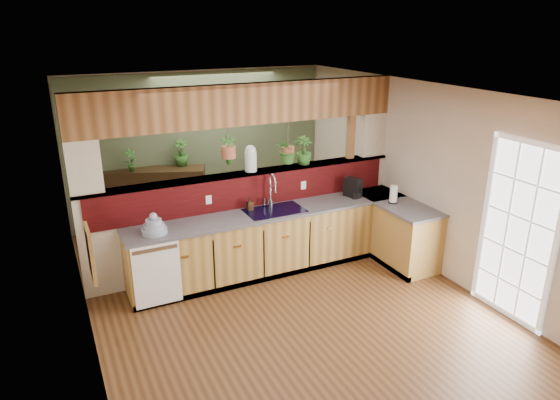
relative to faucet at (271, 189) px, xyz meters
name	(u,v)px	position (x,y,z in m)	size (l,w,h in m)	color
ground	(290,305)	(-0.27, -1.13, -1.16)	(4.60, 7.00, 0.01)	#4C2F17
ceiling	(291,96)	(-0.27, -1.13, 1.44)	(4.60, 7.00, 0.01)	brown
wall_back	(201,146)	(-0.27, 2.37, 0.14)	(4.60, 0.02, 2.60)	beige
wall_left	(82,245)	(-2.57, -1.13, 0.14)	(0.02, 7.00, 2.60)	beige
wall_right	(441,183)	(2.03, -1.13, 0.14)	(0.02, 7.00, 2.60)	beige
pass_through_partition	(249,185)	(-0.24, 0.22, 0.03)	(4.60, 0.21, 2.60)	beige
pass_through_ledge	(247,173)	(-0.27, 0.22, 0.21)	(4.60, 0.21, 0.04)	brown
header_beam	(245,104)	(-0.27, 0.22, 1.16)	(4.60, 0.15, 0.55)	brown
sage_backwall	(201,146)	(-0.27, 2.35, 0.14)	(4.55, 0.02, 2.55)	#4F5F41
countertop	(315,236)	(0.56, -0.26, -0.71)	(4.14, 1.52, 0.90)	olive
dishwasher	(157,275)	(-1.75, -0.47, -0.71)	(0.58, 0.03, 0.82)	white
navy_sink	(275,216)	(-0.02, -0.15, -0.34)	(0.82, 0.50, 0.18)	black
french_door	(517,234)	(2.00, -2.43, -0.11)	(0.06, 1.02, 2.16)	white
framed_print	(91,253)	(-2.55, -1.93, 0.39)	(0.04, 0.35, 0.45)	olive
faucet	(271,189)	(0.00, 0.00, 0.00)	(0.21, 0.22, 0.49)	#B7B7B2
dish_stack	(154,227)	(-1.69, -0.23, -0.18)	(0.31, 0.31, 0.27)	#8B98B3
soap_dispenser	(250,204)	(-0.32, 0.02, -0.17)	(0.08, 0.08, 0.18)	#342413
coffee_maker	(353,188)	(1.28, -0.14, -0.13)	(0.15, 0.25, 0.28)	black
paper_towel	(394,195)	(1.64, -0.62, -0.14)	(0.13, 0.13, 0.28)	black
glass_jar	(251,158)	(-0.21, 0.22, 0.41)	(0.17, 0.17, 0.37)	silver
ledge_plant_right	(304,150)	(0.63, 0.22, 0.43)	(0.23, 0.23, 0.42)	#29581E
hanging_plant_a	(228,140)	(-0.53, 0.22, 0.70)	(0.22, 0.19, 0.53)	brown
hanging_plant_b	(288,138)	(0.37, 0.22, 0.65)	(0.44, 0.41, 0.53)	brown
shelving_console	(157,200)	(-1.17, 2.12, -0.66)	(1.65, 0.44, 1.10)	black
shelf_plant_a	(131,160)	(-1.53, 2.12, 0.08)	(0.20, 0.14, 0.38)	#29581E
shelf_plant_b	(181,153)	(-0.70, 2.12, 0.11)	(0.25, 0.25, 0.45)	#29581E
floor_plant	(270,217)	(0.41, 0.95, -0.83)	(0.60, 0.52, 0.67)	#29581E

